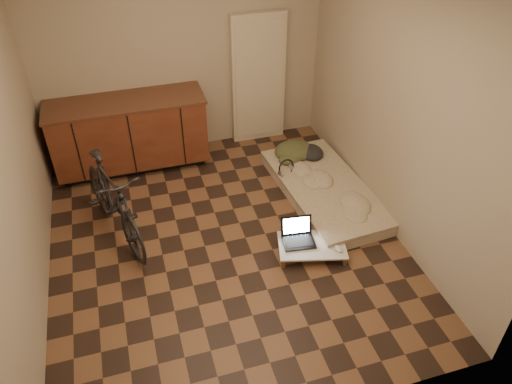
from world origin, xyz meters
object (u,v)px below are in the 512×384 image
object	(u,v)px
futon	(325,190)
laptop	(298,236)
bicycle	(112,197)
lap_desk	(312,245)

from	to	relation	value
futon	laptop	xyz separation A→B (m)	(-0.61, -0.73, 0.08)
futon	laptop	world-z (taller)	laptop
futon	laptop	distance (m)	0.96
bicycle	futon	xyz separation A→B (m)	(2.34, -0.01, -0.41)
lap_desk	laptop	xyz separation A→B (m)	(-0.11, 0.11, 0.06)
bicycle	futon	bearing A→B (deg)	-17.50
futon	lap_desk	distance (m)	0.98
futon	bicycle	bearing A→B (deg)	175.72
lap_desk	laptop	distance (m)	0.17
bicycle	laptop	xyz separation A→B (m)	(1.73, -0.74, -0.33)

